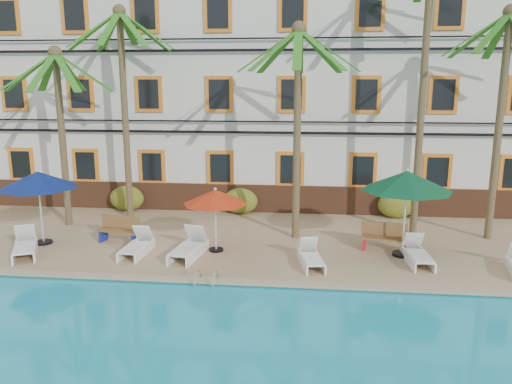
# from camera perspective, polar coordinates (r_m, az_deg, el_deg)

# --- Properties ---
(ground) EXTENTS (100.00, 100.00, 0.00)m
(ground) POSITION_cam_1_polar(r_m,az_deg,el_deg) (15.12, -2.95, -9.83)
(ground) COLOR #384C23
(ground) RESTS_ON ground
(pool_deck) EXTENTS (30.00, 12.00, 0.25)m
(pool_deck) POSITION_cam_1_polar(r_m,az_deg,el_deg) (19.76, -0.70, -4.05)
(pool_deck) COLOR tan
(pool_deck) RESTS_ON ground
(pool_coping) EXTENTS (30.00, 0.35, 0.06)m
(pool_coping) POSITION_cam_1_polar(r_m,az_deg,el_deg) (14.19, -3.54, -10.14)
(pool_coping) COLOR tan
(pool_coping) RESTS_ON pool_deck
(hotel_building) EXTENTS (25.40, 6.44, 10.22)m
(hotel_building) POSITION_cam_1_polar(r_m,az_deg,el_deg) (23.91, 0.70, 11.55)
(hotel_building) COLOR silver
(hotel_building) RESTS_ON pool_deck
(palm_a) EXTENTS (4.16, 4.16, 6.80)m
(palm_a) POSITION_cam_1_polar(r_m,az_deg,el_deg) (20.35, -21.49, 8.59)
(palm_a) COLOR brown
(palm_a) RESTS_ON pool_deck
(palm_b) EXTENTS (4.16, 4.16, 8.37)m
(palm_b) POSITION_cam_1_polar(r_m,az_deg,el_deg) (20.52, -14.91, 11.60)
(palm_b) COLOR brown
(palm_b) RESTS_ON pool_deck
(palm_c) EXTENTS (4.16, 4.16, 7.47)m
(palm_c) POSITION_cam_1_polar(r_m,az_deg,el_deg) (17.34, 4.78, 10.19)
(palm_c) COLOR brown
(palm_c) RESTS_ON pool_deck
(palm_d) EXTENTS (4.16, 4.16, 10.07)m
(palm_d) POSITION_cam_1_polar(r_m,az_deg,el_deg) (18.68, 18.75, 14.29)
(palm_d) COLOR brown
(palm_d) RESTS_ON pool_deck
(palm_e) EXTENTS (4.16, 4.16, 7.99)m
(palm_e) POSITION_cam_1_polar(r_m,az_deg,el_deg) (19.06, 26.33, 10.08)
(palm_e) COLOR brown
(palm_e) RESTS_ON pool_deck
(shrub_left) EXTENTS (1.50, 0.90, 1.10)m
(shrub_left) POSITION_cam_1_polar(r_m,az_deg,el_deg) (22.41, -14.54, -0.69)
(shrub_left) COLOR #1C5217
(shrub_left) RESTS_ON pool_deck
(shrub_mid) EXTENTS (1.50, 0.90, 1.10)m
(shrub_mid) POSITION_cam_1_polar(r_m,az_deg,el_deg) (21.19, -1.82, -1.04)
(shrub_mid) COLOR #1C5217
(shrub_mid) RESTS_ON pool_deck
(shrub_right) EXTENTS (1.50, 0.90, 1.10)m
(shrub_right) POSITION_cam_1_polar(r_m,az_deg,el_deg) (21.32, 15.75, -1.42)
(shrub_right) COLOR #1C5217
(shrub_right) RESTS_ON pool_deck
(umbrella_blue) EXTENTS (2.62, 2.62, 2.62)m
(umbrella_blue) POSITION_cam_1_polar(r_m,az_deg,el_deg) (18.41, -23.66, 1.23)
(umbrella_blue) COLOR black
(umbrella_blue) RESTS_ON pool_deck
(umbrella_red) EXTENTS (2.14, 2.14, 2.15)m
(umbrella_red) POSITION_cam_1_polar(r_m,az_deg,el_deg) (16.24, -4.68, -0.59)
(umbrella_red) COLOR black
(umbrella_red) RESTS_ON pool_deck
(umbrella_green) EXTENTS (2.86, 2.86, 2.86)m
(umbrella_green) POSITION_cam_1_polar(r_m,az_deg,el_deg) (16.29, 16.86, 1.16)
(umbrella_green) COLOR black
(umbrella_green) RESTS_ON pool_deck
(lounger_a) EXTENTS (1.47, 2.00, 0.90)m
(lounger_a) POSITION_cam_1_polar(r_m,az_deg,el_deg) (17.88, -24.91, -5.62)
(lounger_a) COLOR white
(lounger_a) RESTS_ON pool_deck
(lounger_b) EXTENTS (0.71, 1.81, 0.84)m
(lounger_b) POSITION_cam_1_polar(r_m,az_deg,el_deg) (16.77, -13.45, -6.00)
(lounger_b) COLOR white
(lounger_b) RESTS_ON pool_deck
(lounger_c) EXTENTS (0.98, 2.04, 0.92)m
(lounger_c) POSITION_cam_1_polar(r_m,az_deg,el_deg) (16.22, -7.66, -6.29)
(lounger_c) COLOR white
(lounger_c) RESTS_ON pool_deck
(lounger_d) EXTENTS (0.88, 1.74, 0.79)m
(lounger_d) POSITION_cam_1_polar(r_m,az_deg,el_deg) (15.42, 6.32, -7.43)
(lounger_d) COLOR white
(lounger_d) RESTS_ON pool_deck
(lounger_e) EXTENTS (0.74, 1.83, 0.85)m
(lounger_e) POSITION_cam_1_polar(r_m,az_deg,el_deg) (16.32, 17.95, -6.77)
(lounger_e) COLOR white
(lounger_e) RESTS_ON pool_deck
(bench_left) EXTENTS (1.57, 0.78, 0.93)m
(bench_left) POSITION_cam_1_polar(r_m,az_deg,el_deg) (18.05, -15.26, -4.13)
(bench_left) COLOR olive
(bench_left) RESTS_ON pool_deck
(bench_right) EXTENTS (1.56, 0.75, 0.93)m
(bench_right) POSITION_cam_1_polar(r_m,az_deg,el_deg) (17.14, 14.50, -4.96)
(bench_right) COLOR olive
(bench_right) RESTS_ON pool_deck
(pool_ladder) EXTENTS (0.54, 0.74, 0.74)m
(pool_ladder) POSITION_cam_1_polar(r_m,az_deg,el_deg) (14.20, -5.65, -10.30)
(pool_ladder) COLOR silver
(pool_ladder) RESTS_ON ground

